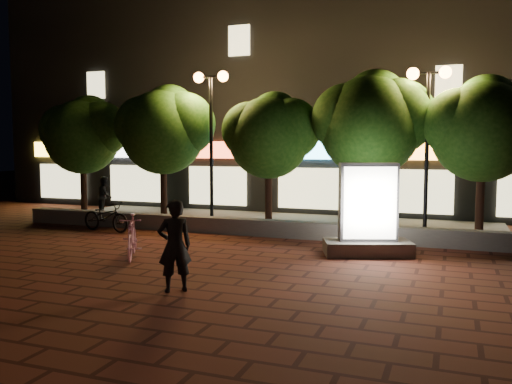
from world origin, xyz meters
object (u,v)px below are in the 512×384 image
at_px(tree_left, 165,127).
at_px(ad_kiosk, 368,218).
at_px(street_lamp_right, 428,107).
at_px(tree_mid, 271,132).
at_px(scooter_parked, 106,216).
at_px(rider, 175,246).
at_px(pedestrian, 105,195).
at_px(scooter_pink, 132,237).
at_px(tree_far_right, 485,125).
at_px(tree_far_left, 84,132).
at_px(tree_right, 372,120).
at_px(street_lamp_left, 211,108).

relative_size(tree_left, ad_kiosk, 2.04).
xyz_separation_m(street_lamp_right, ad_kiosk, (-1.25, -2.92, -2.95)).
bearing_deg(tree_mid, scooter_parked, -152.76).
height_order(tree_mid, rider, tree_mid).
bearing_deg(pedestrian, scooter_pink, -160.38).
relative_size(tree_far_right, ad_kiosk, 1.99).
bearing_deg(tree_far_right, ad_kiosk, -131.39).
xyz_separation_m(rider, pedestrian, (-7.88, 8.54, -0.05)).
distance_m(tree_far_left, tree_right, 10.81).
height_order(street_lamp_right, pedestrian, street_lamp_right).
bearing_deg(tree_left, tree_far_right, -0.00).
xyz_separation_m(tree_far_left, ad_kiosk, (11.20, -3.18, -2.35)).
xyz_separation_m(tree_right, ad_kiosk, (0.39, -3.18, -2.62)).
relative_size(tree_mid, street_lamp_right, 0.90).
bearing_deg(ad_kiosk, rider, -121.61).
relative_size(tree_mid, scooter_pink, 2.51).
bearing_deg(scooter_pink, tree_right, 20.16).
relative_size(tree_far_left, street_lamp_left, 0.89).
bearing_deg(tree_far_right, tree_right, 180.00).
relative_size(tree_right, tree_far_right, 1.06).
height_order(tree_right, street_lamp_left, street_lamp_left).
xyz_separation_m(tree_far_left, tree_left, (3.50, 0.00, 0.15)).
bearing_deg(street_lamp_left, pedestrian, 169.95).
bearing_deg(tree_right, ad_kiosk, -82.97).
distance_m(tree_left, pedestrian, 4.10).
bearing_deg(street_lamp_right, tree_mid, 176.96).
distance_m(tree_far_right, rider, 10.07).
bearing_deg(tree_far_left, street_lamp_left, -2.76).
distance_m(tree_left, tree_right, 7.30).
bearing_deg(tree_far_right, scooter_pink, -145.27).
bearing_deg(scooter_parked, tree_mid, -54.21).
distance_m(tree_mid, scooter_parked, 6.03).
bearing_deg(tree_mid, ad_kiosk, -40.71).
relative_size(tree_far_right, scooter_pink, 2.65).
bearing_deg(scooter_pink, pedestrian, 102.21).
height_order(tree_far_right, ad_kiosk, tree_far_right).
distance_m(tree_left, ad_kiosk, 8.69).
height_order(tree_mid, ad_kiosk, tree_mid).
bearing_deg(scooter_parked, tree_far_left, 56.33).
xyz_separation_m(tree_right, street_lamp_left, (-5.36, -0.26, 0.46)).
distance_m(tree_left, street_lamp_right, 8.96).
bearing_deg(pedestrian, tree_mid, -116.23).
bearing_deg(tree_far_right, street_lamp_right, -170.39).
xyz_separation_m(tree_mid, scooter_pink, (-1.67, -5.66, -2.68)).
bearing_deg(pedestrian, tree_right, -114.61).
distance_m(tree_right, tree_far_right, 3.20).
relative_size(tree_far_left, pedestrian, 3.08).
bearing_deg(tree_far_left, tree_right, 0.00).
height_order(tree_mid, scooter_parked, tree_mid).
bearing_deg(pedestrian, tree_far_right, -113.80).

